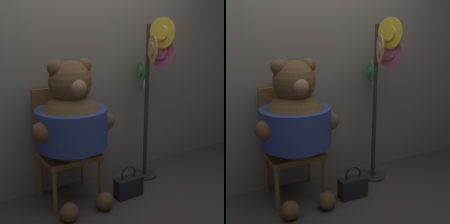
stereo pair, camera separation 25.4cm
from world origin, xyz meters
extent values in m
plane|color=#4C423D|center=(0.00, 0.00, 0.00)|extent=(14.00, 14.00, 0.00)
cube|color=gray|center=(0.00, 0.79, 1.34)|extent=(8.00, 0.10, 2.68)
cylinder|color=olive|center=(-0.51, 0.27, 0.21)|extent=(0.04, 0.04, 0.43)
cylinder|color=olive|center=(-0.05, 0.27, 0.21)|extent=(0.04, 0.04, 0.43)
cylinder|color=olive|center=(-0.51, 0.67, 0.21)|extent=(0.04, 0.04, 0.43)
cylinder|color=olive|center=(-0.05, 0.67, 0.21)|extent=(0.04, 0.04, 0.43)
cube|color=olive|center=(-0.28, 0.47, 0.45)|extent=(0.52, 0.45, 0.05)
cube|color=olive|center=(-0.28, 0.68, 0.78)|extent=(0.52, 0.04, 0.60)
sphere|color=brown|center=(-0.27, 0.40, 0.75)|extent=(0.64, 0.64, 0.64)
cylinder|color=#334C99|center=(-0.27, 0.40, 0.75)|extent=(0.66, 0.66, 0.35)
sphere|color=brown|center=(-0.27, 0.40, 1.17)|extent=(0.39, 0.39, 0.39)
sphere|color=brown|center=(-0.41, 0.40, 1.31)|extent=(0.14, 0.14, 0.14)
sphere|color=brown|center=(-0.14, 0.40, 1.31)|extent=(0.14, 0.14, 0.14)
sphere|color=#997A5B|center=(-0.27, 0.24, 1.15)|extent=(0.14, 0.14, 0.14)
sphere|color=brown|center=(-0.58, 0.32, 0.78)|extent=(0.18, 0.18, 0.18)
sphere|color=brown|center=(0.04, 0.32, 0.78)|extent=(0.18, 0.18, 0.18)
sphere|color=brown|center=(-0.45, 0.11, 0.08)|extent=(0.17, 0.17, 0.17)
sphere|color=brown|center=(-0.09, 0.11, 0.08)|extent=(0.17, 0.17, 0.17)
cylinder|color=#332D28|center=(0.64, 0.47, 0.01)|extent=(0.28, 0.28, 0.02)
cylinder|color=#332D28|center=(0.64, 0.47, 0.83)|extent=(0.04, 0.04, 1.67)
cylinder|color=#D16693|center=(0.70, 0.35, 1.40)|extent=(0.15, 0.27, 0.30)
cylinder|color=#D16693|center=(0.70, 0.35, 1.40)|extent=(0.12, 0.15, 0.14)
cylinder|color=orange|center=(0.71, 0.35, 1.57)|extent=(0.14, 0.23, 0.26)
cylinder|color=orange|center=(0.71, 0.35, 1.57)|extent=(0.11, 0.13, 0.12)
cylinder|color=silver|center=(0.70, 0.57, 1.03)|extent=(0.15, 0.21, 0.24)
cylinder|color=silver|center=(0.70, 0.57, 1.03)|extent=(0.11, 0.13, 0.12)
cylinder|color=#3D9351|center=(0.69, 0.65, 1.17)|extent=(0.07, 0.22, 0.22)
cylinder|color=#3D9351|center=(0.69, 0.65, 1.17)|extent=(0.08, 0.12, 0.11)
cylinder|color=tan|center=(0.58, 0.33, 1.43)|extent=(0.11, 0.26, 0.28)
cylinder|color=tan|center=(0.58, 0.33, 1.43)|extent=(0.08, 0.14, 0.13)
cylinder|color=yellow|center=(0.68, 0.31, 1.59)|extent=(0.08, 0.29, 0.30)
cylinder|color=yellow|center=(0.68, 0.31, 1.59)|extent=(0.08, 0.15, 0.14)
cube|color=#232328|center=(0.23, 0.19, 0.10)|extent=(0.28, 0.12, 0.20)
torus|color=#232328|center=(0.23, 0.19, 0.24)|extent=(0.17, 0.02, 0.17)
camera|label=1|loc=(-1.37, -2.11, 1.65)|focal=50.00mm
camera|label=2|loc=(-1.14, -2.24, 1.65)|focal=50.00mm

